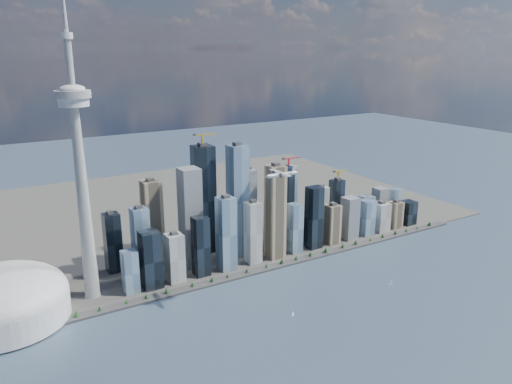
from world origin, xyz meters
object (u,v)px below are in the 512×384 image
airplane (282,174)px  sailboat_east (391,283)px  dome_stadium (3,299)px  needle_tower (80,168)px  sailboat_west (293,314)px

airplane → sailboat_east: size_ratio=5.97×
dome_stadium → airplane: 487.77m
needle_tower → sailboat_west: bearing=-41.1°
needle_tower → airplane: 330.97m
sailboat_east → sailboat_west: bearing=-159.5°
airplane → sailboat_east: airplane is taller
sailboat_west → needle_tower: bearing=126.6°
airplane → sailboat_east: 320.00m
needle_tower → dome_stadium: (-140.00, -10.00, -196.40)m
dome_stadium → sailboat_west: 466.19m
needle_tower → dome_stadium: 241.40m
dome_stadium → sailboat_west: size_ratio=21.47×
dome_stadium → sailboat_east: (629.49, -225.67, -36.14)m
sailboat_east → needle_tower: bearing=175.4°
needle_tower → sailboat_west: (267.63, -233.24, -232.85)m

